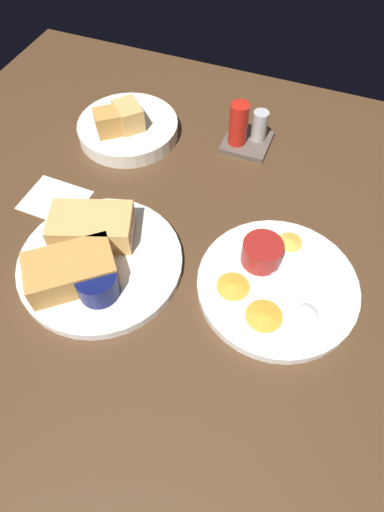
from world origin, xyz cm
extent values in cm
cube|color=#4C331E|center=(0.00, 0.00, -1.50)|extent=(110.00, 110.00, 3.00)
cylinder|color=white|center=(-6.44, -6.10, 0.80)|extent=(26.21, 26.21, 1.60)
cube|color=tan|center=(-9.49, -2.16, 4.00)|extent=(14.81, 11.55, 4.80)
cube|color=#DB938E|center=(-9.49, -2.16, 4.00)|extent=(14.84, 11.07, 0.80)
cube|color=#C68C42|center=(-8.32, -10.71, 4.00)|extent=(14.85, 14.16, 4.80)
cube|color=#DB938E|center=(-8.32, -10.71, 4.00)|extent=(14.66, 13.86, 0.80)
cylinder|color=#0C144C|center=(-3.60, -11.27, 3.76)|extent=(6.23, 6.23, 4.33)
cylinder|color=black|center=(-3.60, -11.27, 5.53)|extent=(5.11, 5.11, 0.60)
cube|color=silver|center=(-5.83, -2.17, 1.85)|extent=(2.09, 5.53, 0.40)
ellipsoid|color=silver|center=(-4.52, -7.52, 2.00)|extent=(2.90, 3.63, 0.80)
cylinder|color=white|center=(21.07, 0.03, 0.80)|extent=(24.87, 24.87, 1.60)
cylinder|color=maroon|center=(17.34, 3.14, 3.58)|extent=(6.32, 6.32, 3.96)
cylinder|color=olive|center=(17.34, 3.14, 5.16)|extent=(5.18, 5.18, 0.60)
cube|color=silver|center=(21.90, -0.49, 1.85)|extent=(5.09, 3.58, 0.40)
ellipsoid|color=silver|center=(26.57, -3.39, 2.00)|extent=(3.88, 3.56, 0.80)
cone|color=gold|center=(14.85, -3.11, 1.90)|extent=(5.72, 5.72, 0.60)
cone|color=gold|center=(20.87, 8.28, 1.90)|extent=(5.70, 5.70, 0.60)
cone|color=gold|center=(20.58, -6.23, 1.90)|extent=(7.43, 7.43, 0.60)
cylinder|color=silver|center=(-16.49, 24.57, 1.50)|extent=(20.08, 20.08, 3.00)
cube|color=tan|center=(-15.56, 23.91, 5.33)|extent=(7.39, 7.31, 4.66)
cube|color=#C68C42|center=(-17.91, 21.20, 5.27)|extent=(7.43, 7.19, 4.54)
cube|color=brown|center=(6.77, 30.57, 0.50)|extent=(9.00, 9.00, 1.00)
cylinder|color=red|center=(4.97, 29.37, 5.25)|extent=(3.60, 3.60, 8.50)
cylinder|color=#B2B2B2|center=(8.57, 31.97, 4.00)|extent=(3.00, 3.00, 6.00)
cube|color=white|center=(-20.96, 3.35, 0.20)|extent=(11.24, 9.29, 0.40)
camera|label=1|loc=(21.18, -36.64, 57.52)|focal=30.03mm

